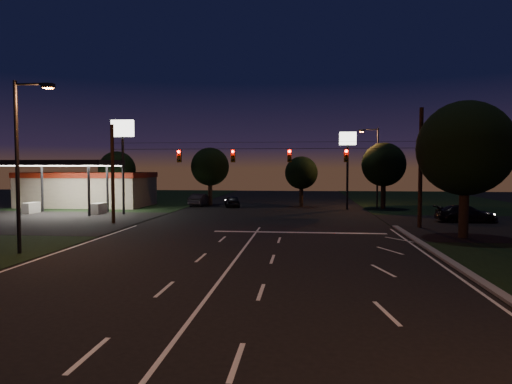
# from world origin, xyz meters

# --- Properties ---
(ground) EXTENTS (140.00, 140.00, 0.00)m
(ground) POSITION_xyz_m (0.00, 0.00, 0.00)
(ground) COLOR black
(ground) RESTS_ON ground
(cross_street_left) EXTENTS (20.00, 16.00, 0.02)m
(cross_street_left) POSITION_xyz_m (-20.00, 16.00, 0.00)
(cross_street_left) COLOR black
(cross_street_left) RESTS_ON ground
(center_line) EXTENTS (0.14, 40.00, 0.01)m
(center_line) POSITION_xyz_m (0.00, -6.00, 0.01)
(center_line) COLOR silver
(center_line) RESTS_ON ground
(stop_bar) EXTENTS (12.00, 0.50, 0.01)m
(stop_bar) POSITION_xyz_m (3.00, 11.50, 0.01)
(stop_bar) COLOR silver
(stop_bar) RESTS_ON ground
(utility_pole_right) EXTENTS (0.30, 0.30, 9.00)m
(utility_pole_right) POSITION_xyz_m (12.00, 15.00, 0.00)
(utility_pole_right) COLOR black
(utility_pole_right) RESTS_ON ground
(utility_pole_left) EXTENTS (0.28, 0.28, 8.00)m
(utility_pole_left) POSITION_xyz_m (-12.00, 15.00, 0.00)
(utility_pole_left) COLOR black
(utility_pole_left) RESTS_ON ground
(signal_span) EXTENTS (24.00, 0.40, 1.56)m
(signal_span) POSITION_xyz_m (-0.00, 14.96, 5.50)
(signal_span) COLOR black
(signal_span) RESTS_ON ground
(gas_station) EXTENTS (14.20, 16.10, 5.25)m
(gas_station) POSITION_xyz_m (-21.86, 30.39, 2.38)
(gas_station) COLOR gray
(gas_station) RESTS_ON ground
(pole_sign_left_near) EXTENTS (2.20, 0.30, 9.10)m
(pole_sign_left_near) POSITION_xyz_m (-14.00, 22.00, 6.98)
(pole_sign_left_near) COLOR black
(pole_sign_left_near) RESTS_ON ground
(pole_sign_right) EXTENTS (1.80, 0.30, 8.40)m
(pole_sign_right) POSITION_xyz_m (8.00, 30.00, 6.24)
(pole_sign_right) COLOR black
(pole_sign_right) RESTS_ON ground
(street_light_left) EXTENTS (2.20, 0.35, 9.00)m
(street_light_left) POSITION_xyz_m (-11.24, 2.00, 5.24)
(street_light_left) COLOR black
(street_light_left) RESTS_ON ground
(street_light_right_far) EXTENTS (2.20, 0.35, 9.00)m
(street_light_right_far) POSITION_xyz_m (11.24, 32.00, 5.24)
(street_light_right_far) COLOR black
(street_light_right_far) RESTS_ON ground
(tree_right_near) EXTENTS (6.00, 6.00, 8.76)m
(tree_right_near) POSITION_xyz_m (13.53, 10.17, 5.68)
(tree_right_near) COLOR black
(tree_right_near) RESTS_ON ground
(tree_far_a) EXTENTS (4.20, 4.20, 6.42)m
(tree_far_a) POSITION_xyz_m (-17.98, 30.12, 4.26)
(tree_far_a) COLOR black
(tree_far_a) RESTS_ON ground
(tree_far_b) EXTENTS (4.60, 4.60, 6.98)m
(tree_far_b) POSITION_xyz_m (-7.98, 34.13, 4.61)
(tree_far_b) COLOR black
(tree_far_b) RESTS_ON ground
(tree_far_c) EXTENTS (3.80, 3.80, 5.86)m
(tree_far_c) POSITION_xyz_m (3.02, 33.10, 3.90)
(tree_far_c) COLOR black
(tree_far_c) RESTS_ON ground
(tree_far_d) EXTENTS (4.80, 4.80, 7.30)m
(tree_far_d) POSITION_xyz_m (12.02, 31.13, 4.83)
(tree_far_d) COLOR black
(tree_far_d) RESTS_ON ground
(tree_far_e) EXTENTS (4.00, 4.00, 6.18)m
(tree_far_e) POSITION_xyz_m (20.02, 29.11, 4.11)
(tree_far_e) COLOR black
(tree_far_e) RESTS_ON ground
(car_oncoming_a) EXTENTS (2.46, 4.17, 1.33)m
(car_oncoming_a) POSITION_xyz_m (-4.95, 31.79, 0.67)
(car_oncoming_a) COLOR black
(car_oncoming_a) RESTS_ON ground
(car_oncoming_b) EXTENTS (2.05, 4.54, 1.45)m
(car_oncoming_b) POSITION_xyz_m (-9.00, 32.97, 0.72)
(car_oncoming_b) COLOR black
(car_oncoming_b) RESTS_ON ground
(car_cross) EXTENTS (4.97, 2.13, 1.43)m
(car_cross) POSITION_xyz_m (16.67, 18.88, 0.71)
(car_cross) COLOR black
(car_cross) RESTS_ON ground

